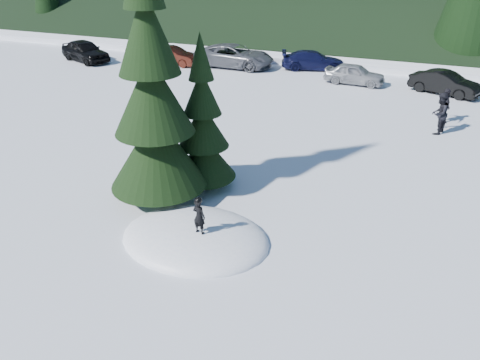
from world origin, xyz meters
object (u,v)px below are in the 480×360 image
at_px(adult_0, 439,114).
at_px(car_0, 85,51).
at_px(car_3, 313,60).
at_px(car_1, 172,56).
at_px(adult_1, 445,106).
at_px(spruce_short, 203,131).
at_px(child_skier, 199,216).
at_px(car_2, 234,56).
at_px(spruce_tall, 153,105).
at_px(car_4, 355,74).
at_px(car_5, 445,83).

relative_size(adult_0, car_0, 0.43).
height_order(adult_0, car_3, adult_0).
height_order(adult_0, car_1, adult_0).
xyz_separation_m(adult_0, adult_1, (0.24, 1.67, -0.11)).
relative_size(spruce_short, car_1, 1.40).
height_order(car_1, car_3, car_1).
height_order(child_skier, car_2, child_skier).
distance_m(child_skier, adult_1, 15.07).
bearing_deg(spruce_short, car_0, 138.71).
bearing_deg(adult_1, spruce_short, 120.55).
bearing_deg(car_1, car_3, -77.01).
xyz_separation_m(spruce_tall, car_1, (-9.11, 17.28, -2.69)).
distance_m(child_skier, car_3, 21.84).
relative_size(car_1, car_2, 0.70).
bearing_deg(car_0, adult_0, -81.74).
height_order(spruce_short, adult_1, spruce_short).
bearing_deg(car_4, spruce_tall, 171.78).
relative_size(adult_1, car_1, 0.43).
relative_size(spruce_tall, car_5, 2.21).
height_order(spruce_tall, car_5, spruce_tall).
relative_size(spruce_short, child_skier, 5.09).
distance_m(adult_1, car_3, 11.62).
bearing_deg(car_3, spruce_short, 164.89).
relative_size(car_3, car_4, 1.18).
bearing_deg(child_skier, spruce_tall, -30.90).
bearing_deg(car_5, car_3, 93.22).
relative_size(adult_0, car_4, 0.52).
relative_size(spruce_tall, car_0, 1.93).
distance_m(spruce_tall, child_skier, 3.98).
bearing_deg(car_3, car_5, -126.09).
xyz_separation_m(spruce_tall, child_skier, (2.50, -2.07, -2.31)).
bearing_deg(car_0, car_4, -64.69).
height_order(car_1, car_4, car_1).
bearing_deg(car_2, car_3, -75.28).
relative_size(adult_0, car_3, 0.44).
relative_size(spruce_tall, car_2, 1.57).
bearing_deg(car_3, car_2, 87.34).
height_order(car_1, car_2, car_2).
bearing_deg(car_1, spruce_short, -148.62).
height_order(spruce_short, car_4, spruce_short).
relative_size(car_1, car_4, 1.05).
relative_size(spruce_tall, adult_0, 4.54).
bearing_deg(spruce_short, child_skier, -66.67).
height_order(car_0, car_4, car_0).
distance_m(adult_1, car_2, 15.20).
height_order(adult_1, car_1, adult_1).
bearing_deg(child_skier, adult_0, -108.10).
xyz_separation_m(adult_0, car_3, (-8.14, 9.73, -0.33)).
height_order(child_skier, car_5, child_skier).
bearing_deg(child_skier, car_3, -75.85).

